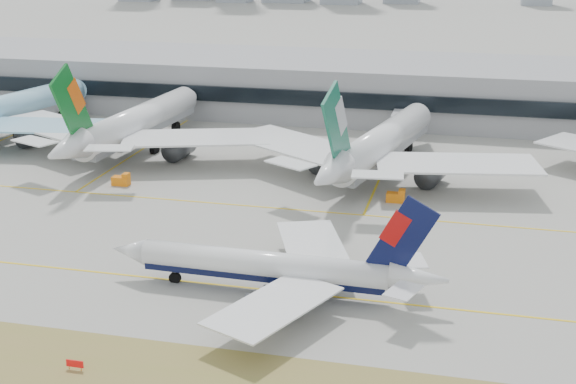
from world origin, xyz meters
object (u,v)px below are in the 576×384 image
(widebody_cathay, at_px, (379,146))
(terminal, at_px, (365,87))
(widebody_korean, at_px, (0,112))
(widebody_eva, at_px, (134,125))
(taxiing_airliner, at_px, (276,268))

(widebody_cathay, relative_size, terminal, 0.25)
(widebody_cathay, xyz_separation_m, terminal, (-11.81, 59.80, 0.84))
(widebody_korean, height_order, widebody_cathay, widebody_korean)
(widebody_korean, bearing_deg, widebody_cathay, -82.56)
(widebody_korean, height_order, widebody_eva, widebody_korean)
(taxiing_airliner, bearing_deg, widebody_cathay, -95.17)
(taxiing_airliner, relative_size, widebody_eva, 0.71)
(widebody_korean, xyz_separation_m, terminal, (83.92, 50.10, 0.75))
(terminal, bearing_deg, widebody_cathay, -78.83)
(taxiing_airliner, height_order, terminal, taxiing_airliner)
(taxiing_airliner, distance_m, widebody_cathay, 61.42)
(taxiing_airliner, relative_size, widebody_cathay, 0.73)
(widebody_eva, distance_m, widebody_cathay, 57.98)
(widebody_eva, bearing_deg, widebody_cathay, -90.47)
(widebody_korean, xyz_separation_m, widebody_cathay, (95.73, -9.70, -0.09))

